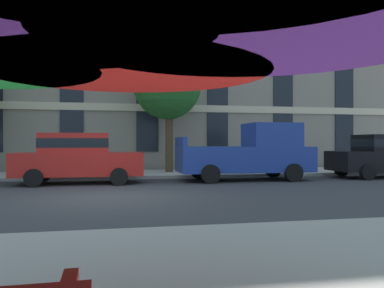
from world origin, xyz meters
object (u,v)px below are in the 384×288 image
(sedan_red, at_px, (78,157))
(street_tree_middle, at_px, (168,88))
(sedan_black, at_px, (384,155))
(pickup_blue, at_px, (250,154))

(sedan_red, height_order, street_tree_middle, street_tree_middle)
(sedan_black, distance_m, street_tree_middle, 9.73)
(pickup_blue, distance_m, street_tree_middle, 5.23)
(pickup_blue, relative_size, street_tree_middle, 0.91)
(sedan_red, height_order, sedan_black, same)
(sedan_red, height_order, pickup_blue, pickup_blue)
(sedan_black, height_order, street_tree_middle, street_tree_middle)
(street_tree_middle, bearing_deg, pickup_blue, -50.78)
(sedan_red, xyz_separation_m, pickup_blue, (6.41, 0.00, 0.08))
(sedan_red, bearing_deg, sedan_black, 0.00)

